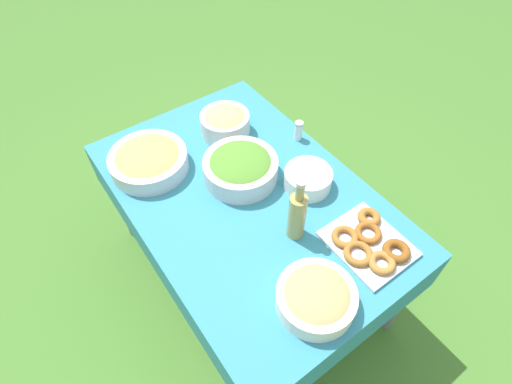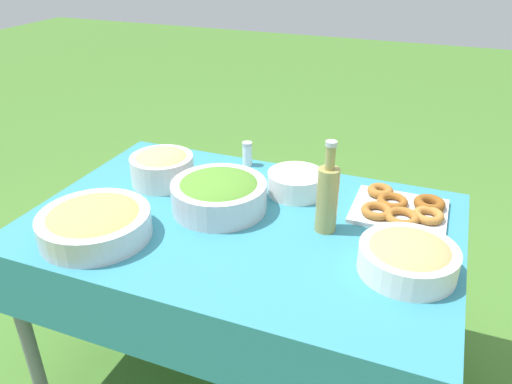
{
  "view_description": "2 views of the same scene",
  "coord_description": "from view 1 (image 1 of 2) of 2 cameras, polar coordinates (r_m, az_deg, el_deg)",
  "views": [
    {
      "loc": [
        0.93,
        -0.62,
        2.05
      ],
      "look_at": [
        0.03,
        0.03,
        0.74
      ],
      "focal_mm": 28.0,
      "sensor_mm": 36.0,
      "label": 1
    },
    {
      "loc": [
        0.58,
        -1.34,
        1.59
      ],
      "look_at": [
        0.04,
        0.02,
        0.82
      ],
      "focal_mm": 35.0,
      "sensor_mm": 36.0,
      "label": 2
    }
  ],
  "objects": [
    {
      "name": "salt_shaker",
      "position": [
        1.97,
        6.09,
        8.72
      ],
      "size": [
        0.04,
        0.04,
        0.1
      ],
      "color": "white",
      "rests_on": "picnic_table"
    },
    {
      "name": "olive_oil_bottle",
      "position": [
        1.53,
        5.89,
        -3.25
      ],
      "size": [
        0.07,
        0.07,
        0.31
      ],
      "color": "#998E4C",
      "rests_on": "picnic_table"
    },
    {
      "name": "bread_bowl",
      "position": [
        1.44,
        8.59,
        -14.62
      ],
      "size": [
        0.28,
        0.28,
        0.1
      ],
      "color": "white",
      "rests_on": "picnic_table"
    },
    {
      "name": "salad_bowl",
      "position": [
        1.77,
        -2.22,
        3.56
      ],
      "size": [
        0.33,
        0.33,
        0.12
      ],
      "color": "silver",
      "rests_on": "picnic_table"
    },
    {
      "name": "plate_stack",
      "position": [
        1.76,
        7.41,
        1.85
      ],
      "size": [
        0.21,
        0.21,
        0.08
      ],
      "color": "white",
      "rests_on": "picnic_table"
    },
    {
      "name": "pasta_bowl",
      "position": [
        1.99,
        -4.44,
        9.91
      ],
      "size": [
        0.24,
        0.24,
        0.13
      ],
      "color": "silver",
      "rests_on": "picnic_table"
    },
    {
      "name": "ground_plane",
      "position": [
        2.34,
        -0.96,
        -11.7
      ],
      "size": [
        14.0,
        14.0,
        0.0
      ],
      "primitive_type": "plane",
      "color": "#477A2D"
    },
    {
      "name": "fruit_bowl",
      "position": [
        1.88,
        -15.11,
        4.45
      ],
      "size": [
        0.35,
        0.35,
        0.1
      ],
      "color": "silver",
      "rests_on": "picnic_table"
    },
    {
      "name": "picnic_table",
      "position": [
        1.81,
        -1.21,
        -2.21
      ],
      "size": [
        1.43,
        0.94,
        0.72
      ],
      "color": "teal",
      "rests_on": "ground_plane"
    },
    {
      "name": "donut_platter",
      "position": [
        1.63,
        15.87,
        -7.07
      ],
      "size": [
        0.33,
        0.29,
        0.05
      ],
      "color": "silver",
      "rests_on": "picnic_table"
    }
  ]
}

